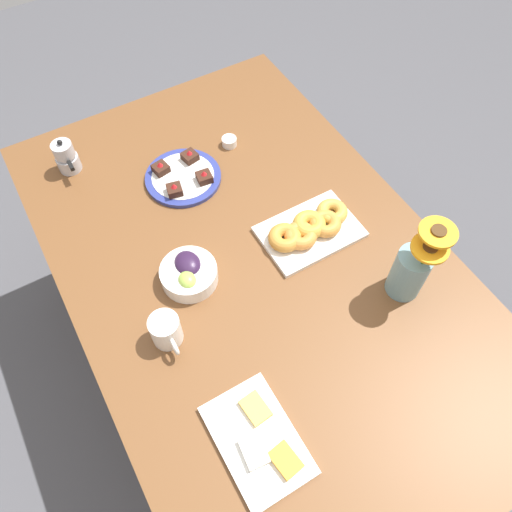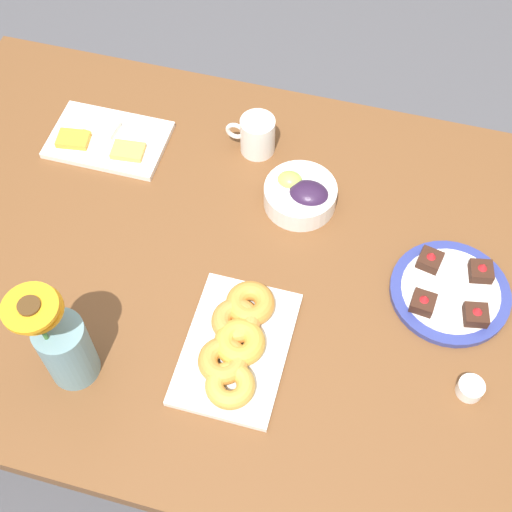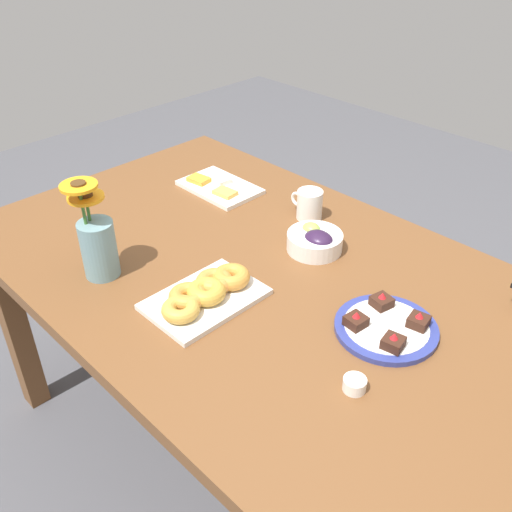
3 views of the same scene
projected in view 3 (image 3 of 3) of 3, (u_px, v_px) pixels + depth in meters
name	position (u px, v px, depth m)	size (l,w,h in m)	color
ground_plane	(256.00, 448.00, 1.92)	(6.00, 6.00, 0.00)	#4C4C51
dining_table	(256.00, 294.00, 1.55)	(1.60, 1.00, 0.74)	brown
coffee_mug	(309.00, 204.00, 1.70)	(0.11, 0.08, 0.09)	white
grape_bowl	(315.00, 241.00, 1.56)	(0.15, 0.15, 0.07)	white
cheese_platter	(219.00, 186.00, 1.88)	(0.26, 0.17, 0.03)	white
croissant_platter	(206.00, 293.00, 1.38)	(0.19, 0.29, 0.05)	white
jam_cup_honey	(355.00, 384.00, 1.15)	(0.05, 0.05, 0.03)	white
dessert_plate	(386.00, 327.00, 1.30)	(0.24, 0.24, 0.05)	navy
flower_vase	(97.00, 243.00, 1.43)	(0.11, 0.11, 0.27)	#6B939E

